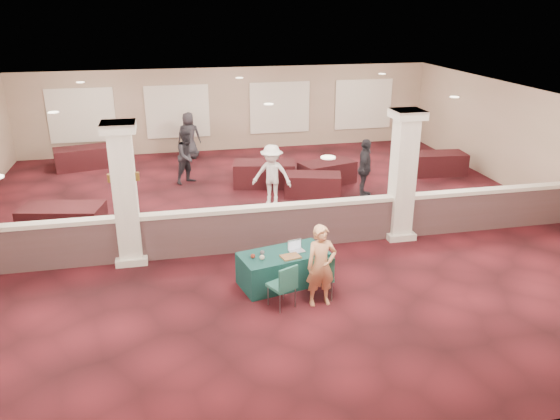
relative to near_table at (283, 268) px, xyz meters
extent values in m
plane|color=#4E131A|center=(0.35, 3.26, -0.35)|extent=(16.00, 16.00, 0.00)
cube|color=gray|center=(0.35, 11.26, 1.25)|extent=(16.00, 0.04, 3.20)
cube|color=gray|center=(0.35, -4.74, 1.25)|extent=(16.00, 0.04, 3.20)
cube|color=gray|center=(8.35, 3.26, 1.25)|extent=(0.04, 16.00, 3.20)
cube|color=white|center=(0.35, 3.26, 2.85)|extent=(16.00, 16.00, 0.02)
cube|color=#533838|center=(0.35, 1.76, 0.15)|extent=(15.60, 0.20, 1.00)
cube|color=silver|center=(0.35, 1.76, 0.70)|extent=(15.60, 0.28, 0.10)
cube|color=silver|center=(-3.15, 1.76, 1.25)|extent=(0.50, 0.50, 3.20)
cube|color=silver|center=(-3.15, 1.76, -0.27)|extent=(0.70, 0.70, 0.16)
cube|color=silver|center=(-3.15, 1.76, 2.75)|extent=(0.72, 0.72, 0.20)
cube|color=silver|center=(3.35, 1.76, 1.25)|extent=(0.50, 0.50, 3.20)
cube|color=silver|center=(3.35, 1.76, -0.27)|extent=(0.70, 0.70, 0.16)
cube|color=silver|center=(3.35, 1.76, 2.75)|extent=(0.72, 0.72, 0.20)
cylinder|color=brown|center=(-3.43, 1.76, 1.65)|extent=(0.12, 0.12, 0.18)
cylinder|color=#EEE3CB|center=(-3.43, 1.76, 1.65)|extent=(0.09, 0.09, 0.10)
cylinder|color=brown|center=(-2.87, 1.76, 1.65)|extent=(0.12, 0.12, 0.18)
cylinder|color=#EEE3CB|center=(-2.87, 1.76, 1.65)|extent=(0.09, 0.09, 0.10)
cube|color=#103C3A|center=(0.00, 0.00, 0.00)|extent=(1.96, 1.28, 0.69)
cube|color=#1C5448|center=(0.62, -0.70, 0.12)|extent=(0.57, 0.57, 0.06)
cube|color=#1C5448|center=(0.57, -0.91, 0.38)|extent=(0.46, 0.15, 0.46)
cylinder|color=slate|center=(0.38, -0.85, -0.13)|extent=(0.03, 0.03, 0.44)
cylinder|color=slate|center=(0.77, -0.93, -0.13)|extent=(0.03, 0.03, 0.44)
cylinder|color=slate|center=(0.47, -0.46, -0.13)|extent=(0.03, 0.03, 0.44)
cylinder|color=slate|center=(0.85, -0.55, -0.13)|extent=(0.03, 0.03, 0.44)
cube|color=#1C5448|center=(-0.23, -0.90, 0.10)|extent=(0.61, 0.61, 0.06)
cube|color=#1C5448|center=(-0.15, -1.08, 0.35)|extent=(0.41, 0.23, 0.44)
cylinder|color=slate|center=(-0.32, -1.15, -0.14)|extent=(0.03, 0.03, 0.42)
cylinder|color=slate|center=(0.02, -0.98, -0.14)|extent=(0.03, 0.03, 0.42)
cylinder|color=slate|center=(-0.49, -0.81, -0.14)|extent=(0.03, 0.03, 0.42)
cylinder|color=slate|center=(-0.15, -0.64, -0.14)|extent=(0.03, 0.03, 0.42)
imported|color=tan|center=(0.52, -0.97, 0.48)|extent=(0.62, 0.43, 1.65)
cube|color=black|center=(-4.86, 3.56, 0.05)|extent=(2.14, 1.39, 0.80)
cube|color=black|center=(2.07, 5.21, -0.01)|extent=(1.85, 1.27, 0.68)
cube|color=black|center=(2.85, 6.26, 0.01)|extent=(1.94, 1.34, 0.71)
cube|color=black|center=(-5.12, 9.76, 0.02)|extent=(1.98, 1.28, 0.74)
cube|color=black|center=(0.81, 6.46, 0.04)|extent=(2.07, 1.33, 0.78)
cube|color=black|center=(6.85, 6.46, 0.02)|extent=(1.89, 1.07, 0.74)
imported|color=black|center=(-1.53, 7.26, 0.55)|extent=(0.98, 0.87, 1.79)
imported|color=silver|center=(0.72, 4.76, 0.54)|extent=(1.24, 0.93, 1.76)
imported|color=black|center=(3.54, 4.76, 0.55)|extent=(0.92, 1.16, 1.78)
imported|color=black|center=(-1.32, 10.26, 0.52)|extent=(0.92, 0.59, 1.74)
cube|color=silver|center=(0.29, 0.02, 0.35)|extent=(0.35, 0.28, 0.02)
cube|color=silver|center=(0.26, 0.12, 0.47)|extent=(0.31, 0.08, 0.21)
cube|color=silver|center=(0.27, 0.12, 0.45)|extent=(0.28, 0.07, 0.18)
cube|color=orange|center=(0.10, -0.22, 0.36)|extent=(0.43, 0.36, 0.03)
sphere|color=beige|center=(-0.49, -0.21, 0.40)|extent=(0.10, 0.10, 0.10)
sphere|color=maroon|center=(-0.66, -0.10, 0.39)|extent=(0.09, 0.09, 0.09)
sphere|color=#49484D|center=(-0.44, 0.02, 0.40)|extent=(0.10, 0.10, 0.10)
cube|color=red|center=(0.66, -0.12, 0.35)|extent=(0.12, 0.05, 0.01)
camera|label=1|loc=(-2.23, -9.93, 5.21)|focal=35.00mm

